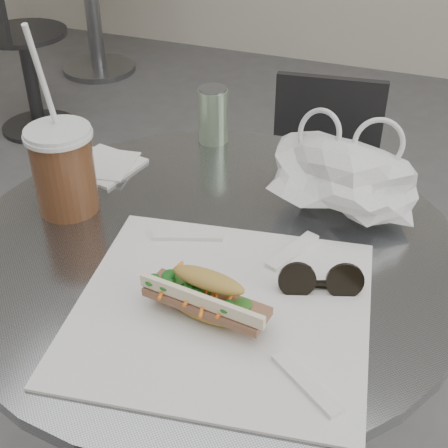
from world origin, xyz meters
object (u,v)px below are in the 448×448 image
(iced_coffee, at_px, (63,168))
(sunglasses, at_px, (320,282))
(cafe_table, at_px, (213,368))
(banh_mi, at_px, (207,297))
(drink_can, at_px, (213,115))
(bg_chair, at_px, (21,64))
(chair_far, at_px, (314,228))

(iced_coffee, distance_m, sunglasses, 0.44)
(cafe_table, relative_size, banh_mi, 3.63)
(drink_can, bearing_deg, sunglasses, -50.11)
(cafe_table, distance_m, drink_can, 0.47)
(drink_can, bearing_deg, cafe_table, -68.17)
(bg_chair, bearing_deg, iced_coffee, -35.35)
(banh_mi, distance_m, drink_can, 0.50)
(chair_far, relative_size, drink_can, 6.40)
(chair_far, bearing_deg, sunglasses, 95.12)
(drink_can, bearing_deg, banh_mi, -68.58)
(banh_mi, relative_size, sunglasses, 1.84)
(cafe_table, relative_size, drink_can, 7.00)
(cafe_table, relative_size, bg_chair, 1.06)
(banh_mi, height_order, iced_coffee, iced_coffee)
(chair_far, height_order, iced_coffee, iced_coffee)
(cafe_table, distance_m, sunglasses, 0.35)
(iced_coffee, bearing_deg, banh_mi, -26.89)
(cafe_table, height_order, sunglasses, sunglasses)
(iced_coffee, bearing_deg, cafe_table, -1.05)
(bg_chair, xyz_separation_m, iced_coffee, (1.24, -1.42, 0.49))
(cafe_table, distance_m, banh_mi, 0.35)
(banh_mi, bearing_deg, chair_far, 99.87)
(sunglasses, relative_size, drink_can, 1.05)
(banh_mi, distance_m, sunglasses, 0.16)
(chair_far, xyz_separation_m, iced_coffee, (-0.26, -0.70, 0.50))
(cafe_table, height_order, drink_can, drink_can)
(chair_far, distance_m, bg_chair, 1.67)
(cafe_table, relative_size, iced_coffee, 2.48)
(chair_far, relative_size, iced_coffee, 2.27)
(cafe_table, bearing_deg, bg_chair, 136.35)
(iced_coffee, height_order, sunglasses, iced_coffee)
(banh_mi, relative_size, drink_can, 1.93)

